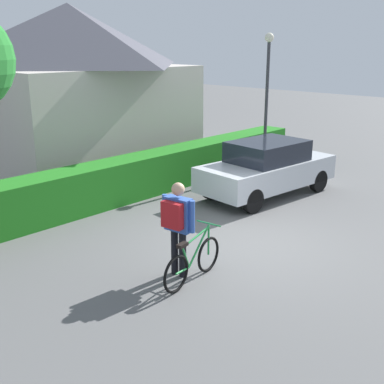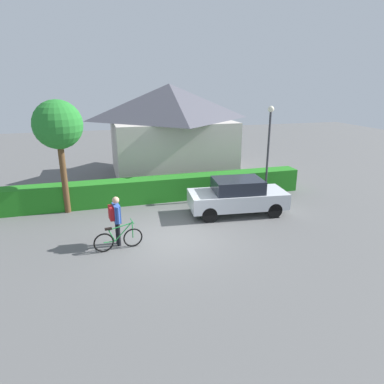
% 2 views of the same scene
% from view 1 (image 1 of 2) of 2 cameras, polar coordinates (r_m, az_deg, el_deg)
% --- Properties ---
extents(ground_plane, '(60.00, 60.00, 0.00)m').
position_cam_1_polar(ground_plane, '(10.22, 6.13, -5.98)').
color(ground_plane, '#5B5B5B').
extents(hedge_row, '(14.44, 0.90, 1.09)m').
position_cam_1_polar(hedge_row, '(12.81, -8.72, 1.28)').
color(hedge_row, '#22781E').
rests_on(hedge_row, ground).
extents(house_distant, '(6.73, 6.24, 5.21)m').
position_cam_1_polar(house_distant, '(17.00, -13.83, 12.14)').
color(house_distant, beige).
rests_on(house_distant, ground).
extents(parked_car_near, '(4.15, 2.03, 1.50)m').
position_cam_1_polar(parked_car_near, '(13.25, 8.79, 2.82)').
color(parked_car_near, silver).
rests_on(parked_car_near, ground).
extents(bicycle, '(1.62, 0.50, 0.94)m').
position_cam_1_polar(bicycle, '(8.48, 0.12, -8.18)').
color(bicycle, black).
rests_on(bicycle, ground).
extents(person_rider, '(0.39, 0.68, 1.72)m').
position_cam_1_polar(person_rider, '(8.43, -1.75, -3.34)').
color(person_rider, black).
rests_on(person_rider, ground).
extents(street_lamp, '(0.28, 0.28, 4.29)m').
position_cam_1_polar(street_lamp, '(15.55, 8.82, 12.37)').
color(street_lamp, '#38383D').
rests_on(street_lamp, ground).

